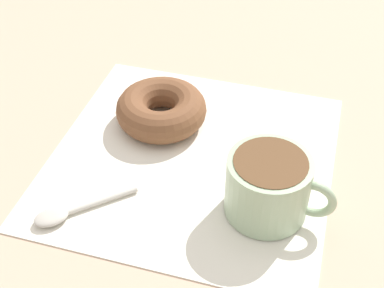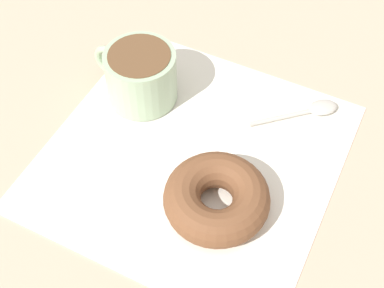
% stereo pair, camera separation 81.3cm
% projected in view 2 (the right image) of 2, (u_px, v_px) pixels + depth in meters
% --- Properties ---
extents(ground_plane, '(1.20, 1.20, 0.02)m').
position_uv_depth(ground_plane, '(162.00, 166.00, 0.62)').
color(ground_plane, tan).
extents(napkin, '(0.33, 0.33, 0.00)m').
position_uv_depth(napkin, '(192.00, 155.00, 0.61)').
color(napkin, white).
rests_on(napkin, ground_plane).
extents(coffee_cup, '(0.11, 0.09, 0.07)m').
position_uv_depth(coffee_cup, '(140.00, 75.00, 0.64)').
color(coffee_cup, '#9EB793').
rests_on(coffee_cup, napkin).
extents(donut, '(0.11, 0.11, 0.04)m').
position_uv_depth(donut, '(217.00, 198.00, 0.55)').
color(donut, brown).
rests_on(donut, napkin).
extents(spoon, '(0.09, 0.08, 0.01)m').
position_uv_depth(spoon, '(313.00, 110.00, 0.65)').
color(spoon, '#B7B2A8').
rests_on(spoon, napkin).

